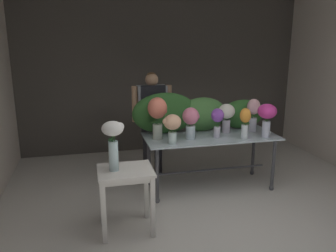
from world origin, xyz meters
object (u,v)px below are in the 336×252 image
vase_magenta_snapdragons (267,116)px  florist (152,113)px  vase_ivory_freesia (227,115)px  vase_white_roses_tall (113,139)px  vase_violet_lilies (217,119)px  vase_rosy_dahlias (191,120)px  vase_sunset_hydrangea (245,122)px  vase_peach_peonies (172,125)px  side_table_white (126,180)px  vase_coral_roses (157,113)px  display_table_glass (210,144)px  vase_blush_ranunculus (253,113)px

vase_magenta_snapdragons → florist: bearing=147.5°
florist → vase_ivory_freesia: florist is taller
vase_white_roses_tall → vase_violet_lilies: bearing=27.3°
vase_rosy_dahlias → vase_sunset_hydrangea: vase_rosy_dahlias is taller
vase_peach_peonies → vase_violet_lilies: 0.69m
side_table_white → vase_rosy_dahlias: 1.36m
florist → vase_coral_roses: size_ratio=2.83×
vase_rosy_dahlias → vase_sunset_hydrangea: bearing=-14.2°
vase_rosy_dahlias → vase_coral_roses: bearing=167.9°
vase_magenta_snapdragons → vase_white_roses_tall: (-2.18, -0.62, -0.01)m
vase_magenta_snapdragons → display_table_glass: bearing=160.0°
vase_violet_lilies → side_table_white: bearing=-150.8°
vase_magenta_snapdragons → vase_coral_roses: 1.53m
side_table_white → vase_magenta_snapdragons: vase_magenta_snapdragons is taller
display_table_glass → vase_coral_roses: (-0.78, 0.01, 0.50)m
vase_rosy_dahlias → side_table_white: bearing=-141.5°
vase_violet_lilies → vase_coral_roses: size_ratio=0.71×
side_table_white → vase_sunset_hydrangea: vase_sunset_hydrangea is taller
display_table_glass → florist: bearing=137.8°
side_table_white → vase_coral_roses: bearing=58.3°
florist → vase_coral_roses: (-0.05, -0.65, 0.14)m
vase_magenta_snapdragons → vase_coral_roses: bearing=169.7°
florist → vase_coral_roses: bearing=-94.7°
side_table_white → vase_peach_peonies: vase_peach_peonies is taller
florist → vase_violet_lilies: (0.78, -0.77, 0.04)m
display_table_glass → side_table_white: bearing=-146.4°
vase_ivory_freesia → vase_sunset_hydrangea: size_ratio=0.99×
vase_blush_ranunculus → vase_violet_lilies: vase_blush_ranunculus is taller
side_table_white → vase_rosy_dahlias: (1.00, 0.80, 0.44)m
florist → vase_blush_ranunculus: 1.53m
vase_sunset_hydrangea → vase_violet_lilies: vase_sunset_hydrangea is taller
florist → vase_peach_peonies: size_ratio=4.17×
vase_sunset_hydrangea → vase_blush_ranunculus: size_ratio=0.89×
display_table_glass → vase_ivory_freesia: bearing=20.3°
vase_peach_peonies → vase_blush_ranunculus: 1.36m
vase_blush_ranunculus → florist: bearing=157.7°
display_table_glass → vase_peach_peonies: bearing=-158.4°
vase_peach_peonies → vase_violet_lilies: vase_violet_lilies is taller
vase_peach_peonies → vase_sunset_hydrangea: bearing=-1.1°
vase_blush_ranunculus → side_table_white: bearing=-154.5°
display_table_glass → vase_white_roses_tall: size_ratio=3.42×
vase_sunset_hydrangea → vase_coral_roses: vase_coral_roses is taller
vase_rosy_dahlias → vase_sunset_hydrangea: 0.74m
florist → vase_ivory_freesia: bearing=-29.0°
vase_rosy_dahlias → vase_white_roses_tall: vase_white_roses_tall is taller
display_table_glass → vase_coral_roses: 0.93m
display_table_glass → vase_rosy_dahlias: (-0.33, -0.09, 0.39)m
vase_magenta_snapdragons → vase_violet_lilies: bearing=167.6°
vase_rosy_dahlias → vase_sunset_hydrangea: size_ratio=1.01×
vase_blush_ranunculus → vase_white_roses_tall: vase_white_roses_tall is taller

